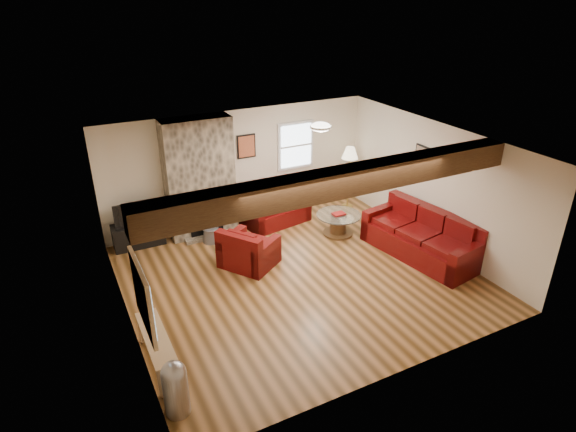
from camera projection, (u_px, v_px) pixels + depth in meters
name	position (u px, v px, depth m)	size (l,w,h in m)	color
room	(300.00, 215.00, 8.27)	(8.00, 8.00, 8.00)	#543616
oak_beam	(343.00, 181.00, 6.80)	(6.00, 0.36, 0.38)	#311B0E
chimney_breast	(200.00, 179.00, 9.87)	(1.40, 0.67, 2.50)	#3B362D
back_window	(296.00, 145.00, 10.86)	(0.90, 0.08, 1.10)	silver
hatch_window	(143.00, 296.00, 5.76)	(0.08, 1.00, 0.90)	tan
ceiling_dome	(321.00, 128.00, 8.84)	(0.40, 0.40, 0.18)	white
artwork_back	(246.00, 146.00, 10.31)	(0.42, 0.06, 0.52)	black
artwork_right	(425.00, 157.00, 9.51)	(0.06, 0.55, 0.42)	black
sofa_three	(421.00, 235.00, 9.33)	(2.32, 0.97, 0.90)	#42040A
loveseat	(275.00, 207.00, 10.67)	(1.43, 0.82, 0.76)	#42040A
armchair_red	(249.00, 246.00, 9.04)	(0.95, 0.83, 0.77)	#42040A
coffee_table	(338.00, 224.00, 10.22)	(0.94, 0.94, 0.49)	#482E17
tv_cabinet	(138.00, 234.00, 9.76)	(1.00, 0.40, 0.50)	black
television	(135.00, 212.00, 9.54)	(0.85, 0.11, 0.49)	black
floor_lamp	(350.00, 156.00, 11.06)	(0.38, 0.38, 1.48)	tan
pine_bench	(158.00, 351.00, 6.65)	(0.31, 1.31, 0.49)	tan
pedal_bin	(175.00, 388.00, 5.85)	(0.31, 0.31, 0.78)	#9F9FA3
coal_bucket	(211.00, 234.00, 9.95)	(0.35, 0.35, 0.33)	slate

